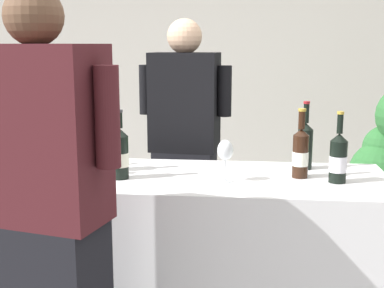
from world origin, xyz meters
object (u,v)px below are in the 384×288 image
object	(u,v)px
wine_bottle_0	(120,153)
wine_glass	(225,152)
wine_bottle_5	(100,145)
person_server	(185,165)
wine_bottle_4	(338,158)
wine_bottle_3	(59,154)
wine_bottle_1	(58,141)
wine_bottle_8	(31,139)
wine_bottle_6	(301,153)
wine_bottle_2	(305,144)
person_guest	(47,245)

from	to	relation	value
wine_bottle_0	wine_glass	world-z (taller)	wine_bottle_0
wine_bottle_5	person_server	distance (m)	0.73
wine_bottle_4	wine_bottle_5	world-z (taller)	wine_bottle_5
person_server	wine_bottle_3	bearing A→B (deg)	-123.26
wine_bottle_1	wine_bottle_8	world-z (taller)	wine_bottle_1
wine_bottle_1	wine_bottle_6	bearing A→B (deg)	-2.70
wine_bottle_1	wine_bottle_6	distance (m)	1.16
wine_bottle_1	wine_bottle_4	xyz separation A→B (m)	(1.32, -0.12, -0.03)
wine_bottle_0	wine_bottle_5	world-z (taller)	wine_bottle_5
wine_bottle_4	wine_bottle_8	distance (m)	1.52
person_server	wine_bottle_1	bearing A→B (deg)	-134.27
wine_bottle_3	person_server	world-z (taller)	person_server
wine_bottle_3	wine_bottle_5	size ratio (longest dim) A/B	0.93
wine_bottle_6	person_server	world-z (taller)	person_server
wine_bottle_2	wine_bottle_6	xyz separation A→B (m)	(-0.04, -0.17, -0.01)
wine_bottle_1	wine_glass	xyz separation A→B (m)	(0.82, -0.16, -0.00)
person_guest	wine_bottle_5	bearing A→B (deg)	90.99
wine_bottle_5	wine_bottle_8	size ratio (longest dim) A/B	1.00
wine_bottle_5	person_server	bearing A→B (deg)	60.96
wine_bottle_5	wine_bottle_3	bearing A→B (deg)	-137.52
wine_bottle_5	person_server	world-z (taller)	person_server
wine_bottle_1	wine_bottle_2	size ratio (longest dim) A/B	1.01
wine_bottle_3	wine_bottle_4	bearing A→B (deg)	2.30
wine_bottle_1	wine_bottle_3	world-z (taller)	wine_bottle_1
wine_glass	person_guest	size ratio (longest dim) A/B	0.11
wine_bottle_3	person_guest	xyz separation A→B (m)	(0.16, -0.59, -0.20)
wine_bottle_1	wine_bottle_2	bearing A→B (deg)	5.68
wine_bottle_4	wine_bottle_6	distance (m)	0.17
wine_bottle_1	person_server	xyz separation A→B (m)	(0.55, 0.57, -0.24)
wine_bottle_4	person_guest	size ratio (longest dim) A/B	0.19
wine_glass	person_guest	bearing A→B (deg)	-134.25
person_server	person_guest	world-z (taller)	person_guest
person_server	person_guest	bearing A→B (deg)	-103.60
wine_bottle_2	wine_bottle_4	bearing A→B (deg)	-64.11
wine_bottle_0	person_server	size ratio (longest dim) A/B	0.19
wine_bottle_4	wine_bottle_6	xyz separation A→B (m)	(-0.16, 0.07, 0.01)
wine_bottle_6	wine_glass	xyz separation A→B (m)	(-0.34, -0.10, 0.02)
wine_bottle_0	wine_bottle_5	distance (m)	0.18
wine_bottle_4	wine_bottle_8	world-z (taller)	wine_bottle_8
wine_bottle_3	person_guest	size ratio (longest dim) A/B	0.18
wine_bottle_5	wine_bottle_6	xyz separation A→B (m)	(0.94, -0.02, -0.01)
wine_bottle_0	wine_bottle_2	size ratio (longest dim) A/B	0.95
wine_bottle_3	wine_bottle_6	size ratio (longest dim) A/B	0.96
wine_bottle_1	wine_bottle_5	distance (m)	0.22
wine_bottle_4	person_server	distance (m)	1.05
wine_bottle_3	wine_bottle_2	bearing A→B (deg)	14.57
wine_bottle_1	wine_bottle_3	distance (m)	0.19
wine_bottle_0	person_guest	distance (m)	0.65
wine_bottle_1	wine_bottle_3	size ratio (longest dim) A/B	1.10
wine_bottle_1	wine_bottle_8	xyz separation A→B (m)	(-0.18, 0.10, -0.01)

